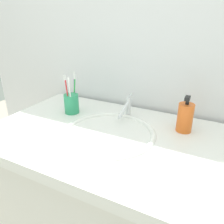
{
  "coord_description": "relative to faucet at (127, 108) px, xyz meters",
  "views": [
    {
      "loc": [
        0.36,
        -0.75,
        1.36
      ],
      "look_at": [
        -0.03,
        0.03,
        0.98
      ],
      "focal_mm": 35.26,
      "sensor_mm": 36.0,
      "label": 1
    }
  ],
  "objects": [
    {
      "name": "sink_basin",
      "position": [
        -0.0,
        -0.19,
        -0.1
      ],
      "size": [
        0.41,
        0.41,
        0.13
      ],
      "color": "white",
      "rests_on": "vanity_counter"
    },
    {
      "name": "vanity_counter",
      "position": [
        0.03,
        -0.19,
        -0.49
      ],
      "size": [
        1.15,
        0.67,
        0.89
      ],
      "color": "silver",
      "rests_on": "ground"
    },
    {
      "name": "toothbrush_red",
      "position": [
        -0.28,
        -0.1,
        0.07
      ],
      "size": [
        0.01,
        0.03,
        0.2
      ],
      "color": "red",
      "rests_on": "toothbrush_cup"
    },
    {
      "name": "toothbrush_green",
      "position": [
        -0.28,
        -0.05,
        0.06
      ],
      "size": [
        0.01,
        0.04,
        0.19
      ],
      "color": "green",
      "rests_on": "toothbrush_cup"
    },
    {
      "name": "soap_dispenser",
      "position": [
        0.29,
        -0.02,
        0.02
      ],
      "size": [
        0.07,
        0.07,
        0.17
      ],
      "color": "orange",
      "rests_on": "vanity_counter"
    },
    {
      "name": "faucet",
      "position": [
        0.0,
        0.0,
        0.0
      ],
      "size": [
        0.02,
        0.15,
        0.11
      ],
      "color": "silver",
      "rests_on": "sink_basin"
    },
    {
      "name": "toothbrush_cup",
      "position": [
        -0.28,
        -0.08,
        -0.0
      ],
      "size": [
        0.08,
        0.08,
        0.1
      ],
      "primitive_type": "cylinder",
      "color": "#2D9966",
      "rests_on": "vanity_counter"
    },
    {
      "name": "tiled_wall_back",
      "position": [
        0.03,
        0.18,
        0.26
      ],
      "size": [
        2.35,
        0.04,
        2.4
      ],
      "primitive_type": "cube",
      "color": "silver",
      "rests_on": "ground"
    },
    {
      "name": "toothbrush_white",
      "position": [
        -0.26,
        -0.11,
        0.07
      ],
      "size": [
        0.04,
        0.05,
        0.2
      ],
      "color": "white",
      "rests_on": "toothbrush_cup"
    },
    {
      "name": "toothbrush_purple",
      "position": [
        -0.28,
        -0.05,
        0.07
      ],
      "size": [
        0.02,
        0.04,
        0.2
      ],
      "color": "purple",
      "rests_on": "toothbrush_cup"
    }
  ]
}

